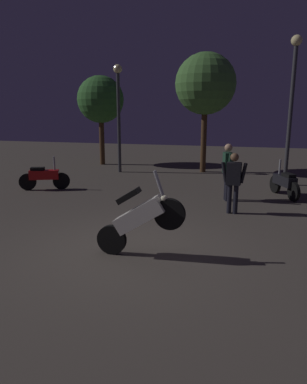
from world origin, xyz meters
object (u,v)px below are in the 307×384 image
(motorcycle_white_foreground, at_px, (139,218))
(streetlamp_near, at_px, (292,93))
(motorcycle_red_parked_left, at_px, (44,177))
(streetlamp_far, at_px, (118,104))
(person_rider_beside, at_px, (228,167))
(person_bystander_far, at_px, (234,178))
(motorcycle_black_parked_right, at_px, (284,183))

(motorcycle_white_foreground, height_order, streetlamp_near, streetlamp_near)
(motorcycle_red_parked_left, bearing_deg, motorcycle_white_foreground, -66.30)
(motorcycle_red_parked_left, height_order, streetlamp_far, streetlamp_far)
(person_rider_beside, xyz_separation_m, streetlamp_near, (1.89, 2.74, 2.18))
(person_rider_beside, height_order, person_bystander_far, person_rider_beside)
(motorcycle_white_foreground, distance_m, motorcycle_black_parked_right, 6.30)
(motorcycle_white_foreground, distance_m, person_rider_beside, 4.80)
(motorcycle_black_parked_right, bearing_deg, person_bystander_far, 122.86)
(motorcycle_red_parked_left, height_order, person_bystander_far, person_bystander_far)
(motorcycle_white_foreground, distance_m, streetlamp_far, 9.32)
(motorcycle_red_parked_left, xyz_separation_m, streetlamp_far, (1.29, 3.86, 2.40))
(motorcycle_black_parked_right, relative_size, person_rider_beside, 0.93)
(motorcycle_red_parked_left, xyz_separation_m, motorcycle_black_parked_right, (7.69, 0.96, 0.00))
(motorcycle_red_parked_left, distance_m, streetlamp_near, 8.81)
(person_bystander_far, bearing_deg, streetlamp_far, 48.70)
(motorcycle_black_parked_right, relative_size, streetlamp_far, 0.35)
(motorcycle_white_foreground, bearing_deg, streetlamp_far, 112.62)
(person_bystander_far, xyz_separation_m, streetlamp_near, (1.67, 4.08, 2.25))
(motorcycle_black_parked_right, distance_m, person_bystander_far, 2.74)
(person_rider_beside, xyz_separation_m, streetlamp_far, (-4.70, 3.81, 1.84))
(motorcycle_black_parked_right, distance_m, streetlamp_far, 7.43)
(motorcycle_white_foreground, xyz_separation_m, streetlamp_far, (-3.40, 8.42, 2.10))
(motorcycle_black_parked_right, height_order, person_bystander_far, person_bystander_far)
(person_bystander_far, height_order, streetlamp_far, streetlamp_far)
(person_bystander_far, distance_m, streetlamp_near, 4.95)
(motorcycle_red_parked_left, bearing_deg, person_rider_beside, -21.63)
(person_rider_beside, height_order, streetlamp_far, streetlamp_far)
(motorcycle_white_foreground, xyz_separation_m, streetlamp_near, (3.20, 7.35, 2.43))
(streetlamp_near, distance_m, streetlamp_far, 6.69)
(motorcycle_red_parked_left, relative_size, person_bystander_far, 1.00)
(motorcycle_white_foreground, xyz_separation_m, motorcycle_red_parked_left, (-4.69, 4.56, -0.31))
(motorcycle_white_foreground, bearing_deg, motorcycle_red_parked_left, 136.43)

